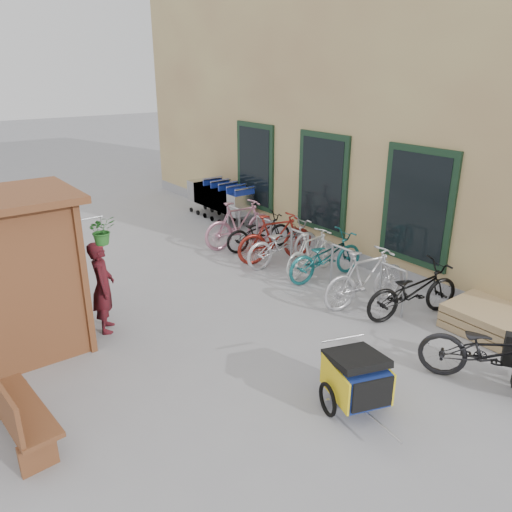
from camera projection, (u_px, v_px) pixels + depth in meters
ground at (290, 354)px, 7.44m from camera, size 80.00×80.00×0.00m
building at (369, 88)px, 13.21m from camera, size 6.07×13.00×7.00m
bike_rack at (299, 247)px, 10.34m from camera, size 0.05×5.35×0.86m
pallet_stack at (489, 320)px, 8.00m from camera, size 1.00×1.20×0.40m
bench at (13, 408)px, 5.54m from camera, size 0.55×1.49×0.92m
shopping_carts at (219, 196)px, 13.77m from camera, size 0.63×2.52×1.14m
child_trailer at (356, 377)px, 6.13m from camera, size 0.90×1.39×0.81m
cargo_bike at (498, 353)px, 6.55m from camera, size 1.53×1.98×1.00m
person_kiosk at (103, 287)px, 7.88m from camera, size 0.55×0.65×1.51m
bike_0 at (413, 291)px, 8.42m from camera, size 1.91×1.08×0.95m
bike_1 at (366, 278)px, 8.80m from camera, size 1.82×0.79×1.06m
bike_2 at (326, 256)px, 9.95m from camera, size 1.85×0.77×0.95m
bike_3 at (312, 252)px, 10.19m from camera, size 1.58×0.62×0.93m
bike_4 at (283, 243)px, 10.69m from camera, size 1.88×0.76×0.97m
bike_5 at (276, 238)px, 10.83m from camera, size 1.86×0.89×1.08m
bike_6 at (259, 232)px, 11.56m from camera, size 1.71×0.86×0.86m
bike_7 at (240, 224)px, 11.72m from camera, size 1.90×0.67×1.12m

